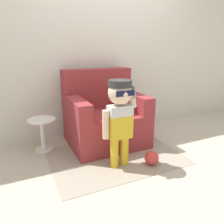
% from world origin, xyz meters
% --- Properties ---
extents(ground_plane, '(10.00, 10.00, 0.00)m').
position_xyz_m(ground_plane, '(0.00, 0.00, 0.00)').
color(ground_plane, '#BCB29E').
extents(wall_back, '(10.00, 0.05, 2.60)m').
position_xyz_m(wall_back, '(0.00, 0.66, 1.30)').
color(wall_back, silver).
rests_on(wall_back, ground_plane).
extents(armchair, '(0.99, 0.86, 1.01)m').
position_xyz_m(armchair, '(-0.22, 0.17, 0.37)').
color(armchair, maroon).
rests_on(armchair, ground_plane).
extents(person_child, '(0.40, 0.30, 0.97)m').
position_xyz_m(person_child, '(-0.33, -0.52, 0.65)').
color(person_child, gold).
rests_on(person_child, ground_plane).
extents(side_table, '(0.35, 0.35, 0.43)m').
position_xyz_m(side_table, '(-1.04, 0.25, 0.26)').
color(side_table, white).
rests_on(side_table, ground_plane).
extents(rug, '(1.57, 1.10, 0.01)m').
position_xyz_m(rug, '(-0.27, -0.31, 0.00)').
color(rug, '#9E9384').
rests_on(rug, ground_plane).
extents(toy_ball, '(0.16, 0.16, 0.16)m').
position_xyz_m(toy_ball, '(0.02, -0.65, 0.08)').
color(toy_ball, '#D13838').
rests_on(toy_ball, ground_plane).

